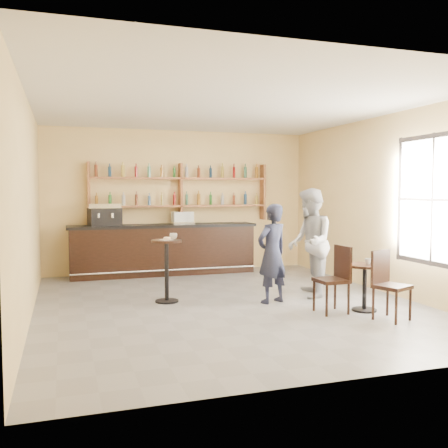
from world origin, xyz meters
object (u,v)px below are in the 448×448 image
object	(u,v)px
cafe_table	(365,288)
chair_west	(331,280)
espresso_machine	(105,215)
man_main	(272,254)
patron_second	(310,243)
bar_counter	(164,249)
pastry_case	(182,218)
pedestal_table	(167,271)
chair_south	(392,286)

from	to	relation	value
cafe_table	chair_west	world-z (taller)	chair_west
espresso_machine	man_main	size ratio (longest dim) A/B	0.40
cafe_table	chair_west	xyz separation A→B (m)	(-0.55, 0.05, 0.15)
man_main	chair_west	distance (m)	1.11
patron_second	cafe_table	bearing A→B (deg)	35.15
bar_counter	pastry_case	world-z (taller)	pastry_case
man_main	patron_second	xyz separation A→B (m)	(0.81, 0.24, 0.13)
espresso_machine	man_main	bearing A→B (deg)	-63.53
bar_counter	pedestal_table	xyz separation A→B (m)	(-0.48, -2.73, -0.04)
chair_west	chair_south	distance (m)	0.88
bar_counter	cafe_table	distance (m)	4.84
bar_counter	espresso_machine	size ratio (longest dim) A/B	6.27
pedestal_table	man_main	bearing A→B (deg)	-19.53
patron_second	pastry_case	bearing A→B (deg)	-133.14
pedestal_table	cafe_table	bearing A→B (deg)	-28.94
espresso_machine	chair_south	distance (m)	6.10
patron_second	chair_west	bearing A→B (deg)	8.72
espresso_machine	pedestal_table	world-z (taller)	espresso_machine
espresso_machine	cafe_table	bearing A→B (deg)	-59.87
espresso_machine	bar_counter	bearing A→B (deg)	-9.64
chair_south	bar_counter	bearing A→B (deg)	93.96
bar_counter	espresso_machine	bearing A→B (deg)	180.00
man_main	cafe_table	distance (m)	1.55
espresso_machine	chair_west	bearing A→B (deg)	-64.21
pedestal_table	patron_second	world-z (taller)	patron_second
pastry_case	chair_south	distance (m)	5.28
bar_counter	chair_west	bearing A→B (deg)	-67.55
pastry_case	chair_west	size ratio (longest dim) A/B	0.45
espresso_machine	pastry_case	bearing A→B (deg)	-9.64
bar_counter	chair_west	xyz separation A→B (m)	(1.74, -4.21, -0.05)
pedestal_table	pastry_case	bearing A→B (deg)	71.60
pastry_case	cafe_table	xyz separation A→B (m)	(1.86, -4.26, -0.88)
chair_south	pedestal_table	bearing A→B (deg)	121.17
man_main	chair_south	size ratio (longest dim) A/B	1.65
espresso_machine	patron_second	distance (m)	4.47
espresso_machine	man_main	xyz separation A→B (m)	(2.41, -3.31, -0.52)
bar_counter	pastry_case	distance (m)	0.81
bar_counter	man_main	bearing A→B (deg)	-70.70
bar_counter	chair_south	xyz separation A→B (m)	(2.34, -4.86, -0.06)
pedestal_table	man_main	xyz separation A→B (m)	(1.64, -0.58, 0.30)
pastry_case	cafe_table	size ratio (longest dim) A/B	0.63
pastry_case	chair_west	bearing A→B (deg)	-78.03
pedestal_table	chair_west	size ratio (longest dim) A/B	1.02
bar_counter	man_main	size ratio (longest dim) A/B	2.51
pedestal_table	man_main	size ratio (longest dim) A/B	0.63
espresso_machine	chair_west	xyz separation A→B (m)	(3.00, -4.21, -0.83)
pedestal_table	man_main	world-z (taller)	man_main
bar_counter	pedestal_table	bearing A→B (deg)	-99.97
espresso_machine	pastry_case	distance (m)	1.69
pastry_case	chair_south	bearing A→B (deg)	-73.87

